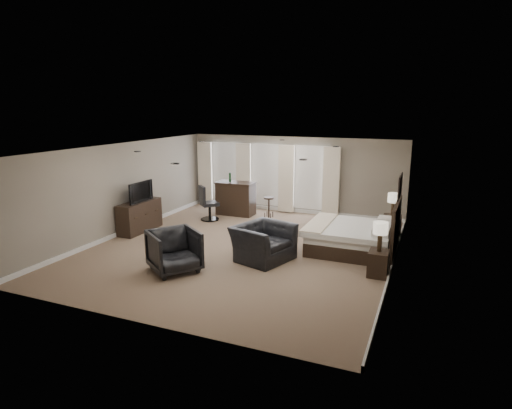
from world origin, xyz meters
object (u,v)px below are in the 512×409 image
at_px(armchair_near, 263,237).
at_px(bar_stool_right, 269,207).
at_px(nightstand_near, 378,263).
at_px(tv, 139,199).
at_px(bed, 350,225).
at_px(dresser, 140,216).
at_px(bar_stool_left, 223,200).
at_px(nightstand_far, 391,227).
at_px(armchair_far, 174,249).
at_px(lamp_near, 380,237).
at_px(bar_counter, 236,198).
at_px(lamp_far, 393,205).
at_px(desk_chair, 210,203).

height_order(armchair_near, bar_stool_right, armchair_near).
relative_size(nightstand_near, tv, 0.54).
xyz_separation_m(bed, bar_stool_right, (-3.07, 2.27, -0.33)).
relative_size(dresser, bar_stool_left, 2.25).
distance_m(nightstand_far, bar_stool_left, 6.03).
bearing_deg(armchair_far, lamp_near, -34.86).
distance_m(bed, dresser, 6.07).
height_order(dresser, bar_counter, bar_counter).
relative_size(bed, lamp_near, 3.27).
bearing_deg(lamp_far, bar_counter, 171.28).
distance_m(bed, bar_stool_left, 5.71).
xyz_separation_m(armchair_far, desk_chair, (-1.38, 4.16, 0.05)).
bearing_deg(armchair_far, desk_chair, 54.36).
distance_m(tv, desk_chair, 2.32).
distance_m(lamp_near, armchair_near, 2.70).
xyz_separation_m(dresser, armchair_far, (2.69, -2.28, 0.07)).
relative_size(lamp_near, bar_stool_left, 0.95).
bearing_deg(lamp_near, armchair_near, -179.54).
bearing_deg(nightstand_far, nightstand_near, -90.00).
relative_size(lamp_far, armchair_near, 0.49).
bearing_deg(tv, dresser, 0.00).
distance_m(lamp_near, bar_stool_right, 5.46).
bearing_deg(dresser, nightstand_near, -6.74).
xyz_separation_m(bed, lamp_near, (0.89, -1.45, 0.21)).
distance_m(dresser, bar_stool_left, 3.54).
height_order(dresser, desk_chair, desk_chair).
bearing_deg(nightstand_near, nightstand_far, 90.00).
bearing_deg(lamp_far, nightstand_far, 0.00).
xyz_separation_m(nightstand_far, armchair_near, (-2.68, -2.92, 0.25)).
bearing_deg(bar_stool_right, tv, -135.52).
bearing_deg(nightstand_far, armchair_far, -134.11).
relative_size(lamp_far, armchair_far, 0.62).
bearing_deg(desk_chair, nightstand_near, -162.47).
height_order(bed, tv, bed).
bearing_deg(bar_counter, lamp_near, -35.63).
xyz_separation_m(nightstand_far, bar_stool_left, (-5.88, 1.30, 0.02)).
xyz_separation_m(lamp_near, tv, (-6.92, 0.82, 0.08)).
relative_size(bed, bar_counter, 1.64).
bearing_deg(desk_chair, nightstand_far, -134.72).
height_order(lamp_far, dresser, lamp_far).
xyz_separation_m(bar_counter, bar_stool_right, (1.19, 0.03, -0.22)).
xyz_separation_m(nightstand_near, lamp_near, (0.00, 0.00, 0.60)).
bearing_deg(bar_stool_right, lamp_far, -11.74).
distance_m(nightstand_far, lamp_near, 2.95).
height_order(bed, lamp_near, bed).
xyz_separation_m(dresser, bar_stool_right, (2.96, 2.91, -0.10)).
relative_size(nightstand_near, bar_stool_right, 0.81).
bearing_deg(tv, armchair_near, -101.19).
bearing_deg(bar_counter, bed, -27.74).
bearing_deg(lamp_near, armchair_far, -160.89).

